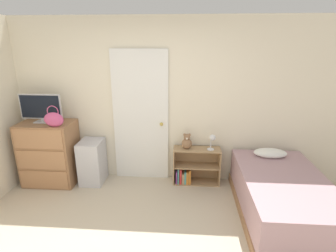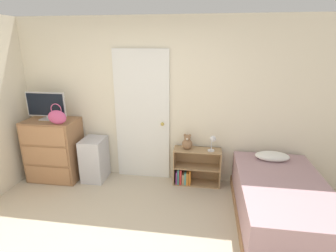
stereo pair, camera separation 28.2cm
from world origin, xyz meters
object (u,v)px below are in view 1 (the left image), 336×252
(bookshelf, at_px, (192,168))
(desk_lamp, at_px, (212,139))
(handbag, at_px, (54,119))
(dresser, at_px, (50,153))
(storage_bin, at_px, (92,162))
(teddy_bear, at_px, (187,142))
(bed, at_px, (282,196))
(tv, at_px, (41,108))

(bookshelf, relative_size, desk_lamp, 2.93)
(handbag, distance_m, desk_lamp, 2.35)
(dresser, relative_size, storage_bin, 1.43)
(teddy_bear, distance_m, bed, 1.52)
(tv, relative_size, bookshelf, 0.87)
(handbag, xyz_separation_m, storage_bin, (0.42, 0.23, -0.77))
(tv, xyz_separation_m, bed, (3.46, -0.67, -0.95))
(storage_bin, distance_m, bed, 2.83)
(desk_lamp, bearing_deg, handbag, -173.22)
(desk_lamp, bearing_deg, bed, -40.53)
(dresser, bearing_deg, storage_bin, 4.42)
(tv, relative_size, storage_bin, 0.92)
(tv, distance_m, storage_bin, 1.13)
(handbag, height_order, teddy_bear, handbag)
(handbag, bearing_deg, storage_bin, 28.71)
(dresser, relative_size, desk_lamp, 3.98)
(handbag, xyz_separation_m, desk_lamp, (2.31, 0.27, -0.35))
(tv, bearing_deg, dresser, -26.67)
(bed, bearing_deg, storage_bin, 165.93)
(tv, distance_m, bookshelf, 2.52)
(handbag, relative_size, storage_bin, 0.45)
(storage_bin, xyz_separation_m, desk_lamp, (1.89, 0.04, 0.42))
(storage_bin, xyz_separation_m, teddy_bear, (1.50, 0.08, 0.35))
(storage_bin, bearing_deg, tv, -178.19)
(tv, distance_m, handbag, 0.38)
(dresser, distance_m, teddy_bear, 2.17)
(dresser, bearing_deg, tv, 153.33)
(storage_bin, bearing_deg, bed, -14.07)
(handbag, xyz_separation_m, bookshelf, (2.02, 0.32, -0.87))
(handbag, xyz_separation_m, bed, (3.16, -0.46, -0.84))
(bookshelf, relative_size, teddy_bear, 3.00)
(dresser, height_order, bookshelf, dresser)
(storage_bin, relative_size, bed, 0.38)
(bookshelf, distance_m, desk_lamp, 0.60)
(tv, bearing_deg, handbag, -35.27)
(desk_lamp, relative_size, bed, 0.14)
(teddy_bear, relative_size, desk_lamp, 0.98)
(storage_bin, bearing_deg, bookshelf, 3.32)
(handbag, height_order, storage_bin, handbag)
(dresser, relative_size, bookshelf, 1.36)
(dresser, relative_size, handbag, 3.18)
(handbag, distance_m, teddy_bear, 1.99)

